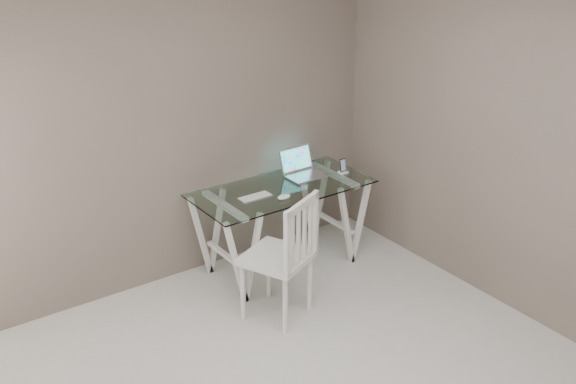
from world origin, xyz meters
TOP-DOWN VIEW (x-y plane):
  - room at (-0.06, 0.02)m, footprint 4.50×4.52m
  - desk at (0.90, 1.83)m, footprint 1.50×0.70m
  - chair at (0.49, 1.18)m, footprint 0.61×0.61m
  - laptop at (1.20, 1.97)m, footprint 0.32×0.30m
  - keyboard at (0.61, 1.79)m, footprint 0.28×0.12m
  - mouse at (0.78, 1.63)m, footprint 0.12×0.07m
  - phone_dock at (1.51, 1.79)m, footprint 0.07×0.07m

SIDE VIEW (x-z plane):
  - desk at x=0.90m, z-range 0.01..0.76m
  - chair at x=0.49m, z-range 0.05..1.06m
  - keyboard at x=0.61m, z-range 0.75..0.75m
  - mouse at x=0.78m, z-range 0.75..0.78m
  - phone_dock at x=1.51m, z-range 0.72..0.84m
  - laptop at x=1.20m, z-range 0.69..0.91m
  - room at x=-0.06m, z-range 0.36..3.07m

